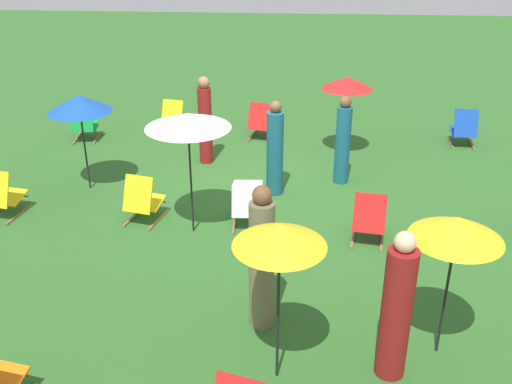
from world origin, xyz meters
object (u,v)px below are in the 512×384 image
(umbrella_2, at_px, (280,236))
(umbrella_3, at_px, (347,83))
(deckchair_1, at_px, (369,219))
(umbrella_1, at_px, (79,104))
(deckchair_6, at_px, (175,119))
(person_2, at_px, (343,142))
(person_4, at_px, (275,151))
(deckchair_13, at_px, (464,129))
(deckchair_11, at_px, (84,124))
(deckchair_9, at_px, (3,195))
(umbrella_0, at_px, (188,121))
(person_0, at_px, (396,310))
(deckchair_12, at_px, (143,201))
(umbrella_4, at_px, (457,228))
(deckchair_8, at_px, (248,205))
(person_3, at_px, (262,261))
(deckchair_0, at_px, (261,122))
(person_1, at_px, (205,121))

(umbrella_2, height_order, umbrella_3, umbrella_2)
(deckchair_1, relative_size, umbrella_1, 0.47)
(deckchair_6, distance_m, person_2, 4.29)
(deckchair_1, height_order, umbrella_2, umbrella_2)
(deckchair_1, xyz_separation_m, person_4, (1.52, -1.59, 0.45))
(person_2, bearing_deg, deckchair_13, -128.71)
(deckchair_6, distance_m, person_4, 3.75)
(deckchair_11, distance_m, umbrella_3, 5.76)
(deckchair_1, distance_m, deckchair_9, 5.99)
(umbrella_0, height_order, person_0, umbrella_0)
(deckchair_12, xyz_separation_m, person_0, (-3.57, 3.26, 0.47))
(umbrella_4, bearing_deg, deckchair_12, -34.54)
(umbrella_3, bearing_deg, person_2, 85.26)
(deckchair_8, bearing_deg, umbrella_1, -24.23)
(deckchair_11, relative_size, person_3, 0.44)
(deckchair_9, relative_size, deckchair_11, 1.00)
(deckchair_12, bearing_deg, deckchair_9, 12.67)
(deckchair_8, bearing_deg, umbrella_0, 13.32)
(deckchair_1, bearing_deg, deckchair_0, -56.87)
(deckchair_1, distance_m, person_2, 2.22)
(person_3, xyz_separation_m, person_4, (0.01, -3.73, -0.09))
(person_2, bearing_deg, person_1, -2.47)
(deckchair_8, bearing_deg, deckchair_1, 167.08)
(umbrella_1, relative_size, umbrella_4, 1.00)
(umbrella_3, bearing_deg, person_3, 76.84)
(deckchair_9, distance_m, umbrella_0, 3.56)
(deckchair_13, xyz_separation_m, person_2, (2.73, 2.10, 0.42))
(deckchair_8, height_order, umbrella_2, umbrella_2)
(deckchair_6, bearing_deg, umbrella_0, 116.62)
(deckchair_12, distance_m, umbrella_3, 4.78)
(umbrella_0, distance_m, person_0, 4.16)
(deckchair_11, bearing_deg, person_1, 153.85)
(person_2, bearing_deg, umbrella_0, 53.83)
(deckchair_1, bearing_deg, umbrella_3, -77.74)
(deckchair_13, relative_size, person_3, 0.44)
(deckchair_8, bearing_deg, deckchair_12, -3.61)
(deckchair_13, xyz_separation_m, person_4, (3.95, 2.67, 0.45))
(deckchair_13, distance_m, person_1, 5.58)
(person_1, xyz_separation_m, person_4, (-1.44, 1.34, -0.05))
(deckchair_1, height_order, person_4, person_4)
(umbrella_0, relative_size, umbrella_4, 1.11)
(deckchair_1, height_order, person_0, person_0)
(umbrella_4, bearing_deg, person_3, -9.69)
(deckchair_1, height_order, umbrella_1, umbrella_1)
(deckchair_0, xyz_separation_m, umbrella_0, (0.80, 4.28, 1.48))
(deckchair_6, relative_size, person_0, 0.47)
(deckchair_12, distance_m, umbrella_4, 5.21)
(deckchair_9, xyz_separation_m, deckchair_11, (-0.16, -3.58, 0.00))
(deckchair_6, bearing_deg, deckchair_12, 105.90)
(person_1, bearing_deg, deckchair_13, -39.70)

